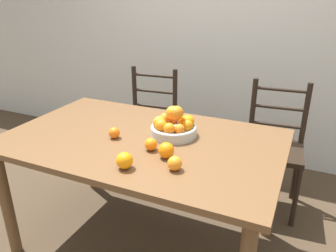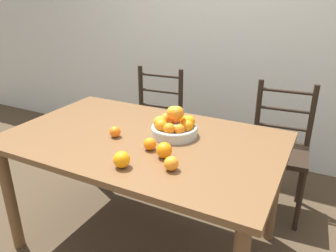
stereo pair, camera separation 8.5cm
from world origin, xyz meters
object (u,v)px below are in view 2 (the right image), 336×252
orange_loose_3 (150,144)px  fruit_bowl (174,126)px  orange_loose_4 (122,160)px  chair_left (154,127)px  chair_right (278,152)px  orange_loose_1 (171,163)px  orange_loose_0 (164,150)px  orange_loose_2 (115,132)px

orange_loose_3 → fruit_bowl: bearing=81.6°
orange_loose_4 → chair_left: chair_left is taller
chair_right → chair_left: bearing=175.2°
fruit_bowl → orange_loose_1: (0.17, -0.37, -0.03)m
orange_loose_0 → orange_loose_4: size_ratio=1.01×
orange_loose_1 → chair_right: chair_right is taller
fruit_bowl → chair_left: bearing=127.7°
orange_loose_0 → orange_loose_4: 0.23m
orange_loose_1 → orange_loose_2: size_ratio=1.08×
orange_loose_2 → orange_loose_3: bearing=-11.0°
orange_loose_0 → orange_loose_4: same height
fruit_bowl → orange_loose_2: size_ratio=4.17×
orange_loose_0 → orange_loose_1: (0.09, -0.10, -0.01)m
orange_loose_0 → chair_left: bearing=122.3°
orange_loose_4 → fruit_bowl: bearing=82.5°
fruit_bowl → orange_loose_3: 0.23m
orange_loose_2 → chair_left: chair_left is taller
orange_loose_1 → orange_loose_4: bearing=-159.5°
chair_left → orange_loose_1: bearing=-62.1°
orange_loose_4 → chair_right: (0.58, 1.14, -0.34)m
fruit_bowl → chair_right: size_ratio=0.28×
fruit_bowl → orange_loose_4: bearing=-97.5°
orange_loose_1 → chair_right: (0.35, 1.06, -0.33)m
orange_loose_1 → orange_loose_2: orange_loose_1 is taller
orange_loose_0 → orange_loose_3: size_ratio=1.21×
orange_loose_2 → orange_loose_1: bearing=-22.5°
orange_loose_1 → orange_loose_4: size_ratio=0.86×
orange_loose_2 → chair_left: (-0.23, 0.86, -0.33)m
orange_loose_3 → orange_loose_4: orange_loose_4 is taller
orange_loose_2 → chair_left: size_ratio=0.07×
fruit_bowl → orange_loose_4: 0.46m
orange_loose_2 → orange_loose_3: size_ratio=0.95×
orange_loose_3 → chair_right: size_ratio=0.07×
chair_left → chair_right: (1.05, 0.00, 0.00)m
orange_loose_2 → orange_loose_4: size_ratio=0.79×
fruit_bowl → orange_loose_4: fruit_bowl is taller
orange_loose_3 → orange_loose_2: bearing=169.0°
fruit_bowl → orange_loose_2: (-0.30, -0.18, -0.03)m
fruit_bowl → chair_left: size_ratio=0.28×
fruit_bowl → chair_right: chair_right is taller
orange_loose_2 → orange_loose_4: (0.24, -0.28, 0.01)m
orange_loose_0 → chair_left: (-0.60, 0.96, -0.34)m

